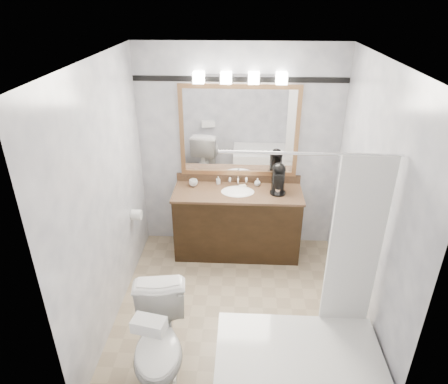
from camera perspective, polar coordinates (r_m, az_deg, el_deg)
The scene contains 14 objects.
room at distance 3.64m, azimuth 1.71°, elevation -1.52°, with size 2.42×2.62×2.52m.
vanity at distance 4.92m, azimuth 1.89°, elevation -4.15°, with size 1.53×0.58×0.97m.
mirror at distance 4.72m, azimuth 2.16°, elevation 8.61°, with size 1.40×0.04×1.10m.
vanity_light_bar at distance 4.51m, azimuth 2.29°, elevation 16.05°, with size 1.02×0.14×0.12m.
accent_stripe at distance 4.58m, azimuth 2.30°, elevation 15.80°, with size 2.40×0.01×0.06m, color black.
bathtub at distance 3.58m, azimuth 10.70°, elevation -22.66°, with size 1.30×0.75×1.96m.
tp_roll at distance 4.65m, azimuth -12.39°, elevation -3.19°, with size 0.12×0.12×0.11m, color white.
toilet at distance 3.52m, azimuth -9.15°, elevation -20.72°, with size 0.44×0.78×0.80m, color white.
tissue_box at distance 3.05m, azimuth -10.65°, elevation -18.16°, with size 0.24×0.13×0.10m, color white.
coffee_maker at distance 4.69m, azimuth 7.78°, elevation 2.11°, with size 0.19×0.24×0.36m.
cup_left at distance 4.85m, azimuth -4.40°, elevation 1.32°, with size 0.10×0.10×0.08m, color white.
soap_bottle_a at distance 4.89m, azimuth -0.84°, elevation 1.69°, with size 0.04×0.04×0.10m, color white.
soap_bottle_b at distance 4.86m, azimuth 4.80°, elevation 1.43°, with size 0.08×0.08×0.10m, color white.
soap_bar at distance 4.82m, azimuth 2.66°, elevation 0.84°, with size 0.08×0.05×0.03m, color beige.
Camera 1 is at (0.06, -3.20, 2.98)m, focal length 32.00 mm.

